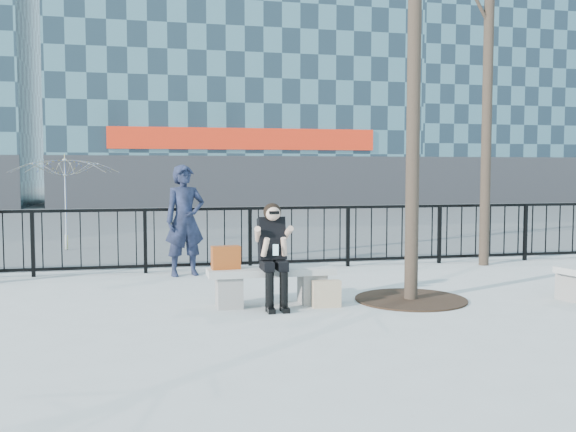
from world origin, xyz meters
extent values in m
plane|color=#A8A7A2|center=(0.00, 0.00, 0.00)|extent=(120.00, 120.00, 0.00)
cube|color=#474747|center=(0.00, 15.00, 0.00)|extent=(60.00, 23.00, 0.01)
cube|color=black|center=(0.00, 3.00, 1.08)|extent=(14.00, 0.05, 0.05)
cube|color=black|center=(0.00, 3.00, 0.12)|extent=(14.00, 0.05, 0.05)
cube|color=#2D2D30|center=(3.00, 21.96, 1.20)|extent=(18.00, 0.08, 2.40)
cube|color=red|center=(3.00, 21.90, 3.20)|extent=(12.60, 0.12, 1.00)
cube|color=slate|center=(20.00, 27.00, 10.00)|extent=(16.00, 10.00, 20.00)
cube|color=#2D2D30|center=(20.00, 21.96, 1.20)|extent=(16.00, 0.08, 2.40)
cylinder|color=black|center=(1.90, -0.10, 3.75)|extent=(0.18, 0.18, 7.50)
cylinder|color=black|center=(4.50, 2.60, 3.50)|extent=(0.18, 0.18, 7.00)
cylinder|color=black|center=(1.90, -0.10, 0.01)|extent=(1.50, 1.50, 0.02)
cube|color=slate|center=(-0.55, 0.00, 0.20)|extent=(0.32, 0.38, 0.40)
cube|color=slate|center=(0.55, 0.00, 0.20)|extent=(0.32, 0.38, 0.40)
cube|color=gray|center=(0.00, 0.00, 0.45)|extent=(1.65, 0.46, 0.09)
cube|color=slate|center=(4.05, -0.57, 0.19)|extent=(0.30, 0.36, 0.38)
cube|color=#9E3F13|center=(-0.59, 0.02, 0.64)|extent=(0.37, 0.20, 0.30)
cube|color=#C9B28E|center=(0.67, -0.28, 0.17)|extent=(0.37, 0.14, 0.34)
imported|color=black|center=(-0.95, 2.60, 0.92)|extent=(0.76, 0.59, 1.84)
imported|color=yellow|center=(-3.30, 6.46, 1.05)|extent=(2.79, 2.83, 2.10)
camera|label=1|loc=(-1.56, -8.09, 1.76)|focal=40.00mm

